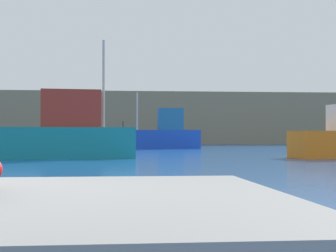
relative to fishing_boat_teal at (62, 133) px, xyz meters
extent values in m
cube|color=#7F755B|center=(0.85, 44.47, 1.87)|extent=(140.00, 16.31, 6.06)
cube|color=teal|center=(-0.15, -0.02, -0.44)|extent=(7.10, 2.99, 1.44)
cube|color=maroon|center=(0.38, 0.04, 1.15)|extent=(2.88, 2.09, 1.73)
cylinder|color=#B2B2B2|center=(1.91, 0.21, 2.35)|extent=(0.12, 0.12, 4.14)
cube|color=blue|center=(6.18, 18.28, -0.41)|extent=(6.30, 1.95, 1.49)
cube|color=#1E6099|center=(6.98, 18.30, 1.20)|extent=(1.96, 1.65, 1.75)
cylinder|color=#B2B2B2|center=(4.30, 18.24, 1.84)|extent=(0.12, 0.12, 3.03)
cylinder|color=#3F382D|center=(3.17, 18.22, 0.68)|extent=(0.10, 0.10, 0.70)
camera|label=1|loc=(2.34, -26.28, -0.08)|focal=59.59mm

